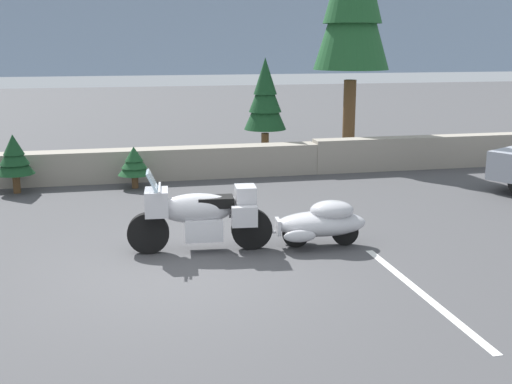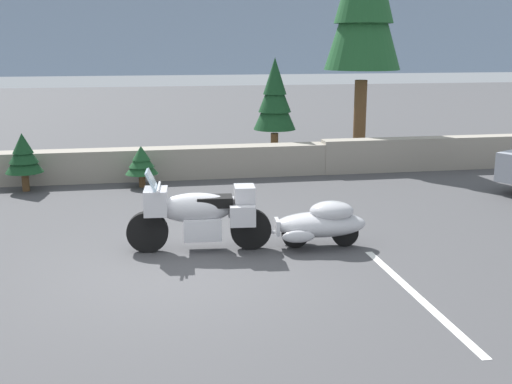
{
  "view_description": "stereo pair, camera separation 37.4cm",
  "coord_description": "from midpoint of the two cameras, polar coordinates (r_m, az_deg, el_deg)",
  "views": [
    {
      "loc": [
        -0.91,
        -8.8,
        3.28
      ],
      "look_at": [
        1.3,
        1.2,
        0.85
      ],
      "focal_mm": 44.54,
      "sensor_mm": 36.0,
      "label": 1
    },
    {
      "loc": [
        -0.54,
        -8.87,
        3.28
      ],
      "look_at": [
        1.3,
        1.2,
        0.85
      ],
      "focal_mm": 44.54,
      "sensor_mm": 36.0,
      "label": 2
    }
  ],
  "objects": [
    {
      "name": "car_shaped_trailer",
      "position": [
        10.41,
        4.87,
        -2.68
      ],
      "size": [
        2.22,
        0.85,
        0.76
      ],
      "color": "black",
      "rests_on": "ground"
    },
    {
      "name": "distant_ridgeline",
      "position": [
        105.43,
        -12.51,
        15.6
      ],
      "size": [
        240.0,
        80.0,
        16.0
      ],
      "primitive_type": "cube",
      "color": "#7F93AD",
      "rests_on": "ground"
    },
    {
      "name": "parking_stripe_marker",
      "position": [
        8.84,
        13.39,
        -8.78
      ],
      "size": [
        0.12,
        3.6,
        0.01
      ],
      "primitive_type": "cube",
      "color": "silver",
      "rests_on": "ground"
    },
    {
      "name": "pine_sapling_near",
      "position": [
        15.0,
        -21.57,
        2.98
      ],
      "size": [
        0.83,
        0.83,
        1.31
      ],
      "color": "brown",
      "rests_on": "ground"
    },
    {
      "name": "touring_motorcycle",
      "position": [
        10.13,
        -6.13,
        -1.94
      ],
      "size": [
        2.31,
        0.86,
        1.33
      ],
      "color": "black",
      "rests_on": "ground"
    },
    {
      "name": "stone_guard_wall",
      "position": [
        15.64,
        -9.45,
        2.57
      ],
      "size": [
        24.0,
        0.61,
        0.85
      ],
      "color": "gray",
      "rests_on": "ground"
    },
    {
      "name": "pine_sapling_farther",
      "position": [
        14.77,
        -11.6,
        2.63
      ],
      "size": [
        0.76,
        0.76,
        0.96
      ],
      "color": "brown",
      "rests_on": "ground"
    },
    {
      "name": "pine_tree_secondary",
      "position": [
        17.42,
        0.21,
        8.47
      ],
      "size": [
        1.15,
        1.15,
        2.88
      ],
      "color": "brown",
      "rests_on": "ground"
    },
    {
      "name": "ground_plane",
      "position": [
        9.45,
        -7.34,
        -7.07
      ],
      "size": [
        80.0,
        80.0,
        0.0
      ],
      "primitive_type": "plane",
      "color": "#424244"
    }
  ]
}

